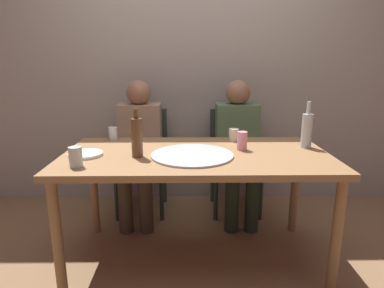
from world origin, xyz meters
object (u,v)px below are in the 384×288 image
Objects in this scene: plate_stack at (86,154)px; wine_bottle at (307,130)px; chair_left at (142,154)px; guest_in_sweater at (139,144)px; tumbler_near at (76,157)px; guest_in_beanie at (238,144)px; wine_glass at (113,133)px; beer_bottle at (137,137)px; soda_can at (242,141)px; pizza_tray at (192,155)px; dining_table at (196,164)px; tumbler_far at (234,135)px; chair_right at (235,153)px.

wine_bottle is at bearing 7.19° from plate_stack.
chair_left is 0.20m from guest_in_sweater.
guest_in_beanie is at bearing 42.34° from tumbler_near.
plate_stack is at bearing -172.81° from wine_bottle.
beer_bottle is at bearing -61.16° from wine_glass.
soda_can is at bearing 7.12° from plate_stack.
pizza_tray is 2.42× the size of plate_stack.
dining_table is at bearing 69.82° from pizza_tray.
tumbler_near is 1.42m from guest_in_beanie.
guest_in_beanie is (0.98, 0.31, -0.16)m from wine_glass.
guest_in_sweater reaches higher than wine_bottle.
wine_bottle reaches higher than chair_left.
dining_table is 14.92× the size of tumbler_near.
dining_table is 17.78× the size of wine_glass.
soda_can is (0.98, 0.34, 0.00)m from tumbler_near.
tumbler_far is 1.04m from plate_stack.
guest_in_beanie is (0.40, 0.75, -0.12)m from pizza_tray.
tumbler_near is 0.93× the size of soda_can.
wine_bottle reaches higher than chair_right.
soda_can is 0.58× the size of plate_stack.
chair_left is at bearing 75.93° from plate_stack.
guest_in_beanie is (0.37, 0.68, -0.04)m from dining_table.
soda_can is (0.33, 0.14, 0.05)m from pizza_tray.
soda_can is at bearing 141.48° from guest_in_sweater.
chair_left is (-0.46, 0.83, -0.17)m from dining_table.
beer_bottle is at bearing 51.23° from chair_right.
wine_bottle is at bearing -22.30° from tumbler_far.
guest_in_sweater and guest_in_beanie have the same top height.
wine_bottle is 0.35× the size of chair_left.
dining_table is 0.42m from beer_bottle.
tumbler_near is (-0.67, -0.27, 0.13)m from dining_table.
chair_left is 1.00× the size of chair_right.
chair_right reaches higher than soda_can.
wine_glass is 0.08× the size of guest_in_sweater.
tumbler_far is 0.95m from chair_left.
wine_bottle is at bearing 14.13° from pizza_tray.
chair_right reaches higher than pizza_tray.
dining_table is 1.87× the size of chair_right.
guest_in_sweater reaches higher than plate_stack.
tumbler_far reaches higher than dining_table.
soda_can is 0.14× the size of chair_left.
chair_left is (-0.44, 0.90, -0.25)m from pizza_tray.
dining_table is 0.34m from soda_can.
tumbler_far is at bearing 79.92° from chair_right.
beer_bottle is 0.68m from soda_can.
wine_glass is at bearing 25.40° from chair_right.
tumbler_far is at bearing 157.70° from wine_bottle.
chair_right is 0.77× the size of guest_in_beanie.
dining_table is 5.42× the size of wine_bottle.
guest_in_beanie reaches higher than tumbler_near.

